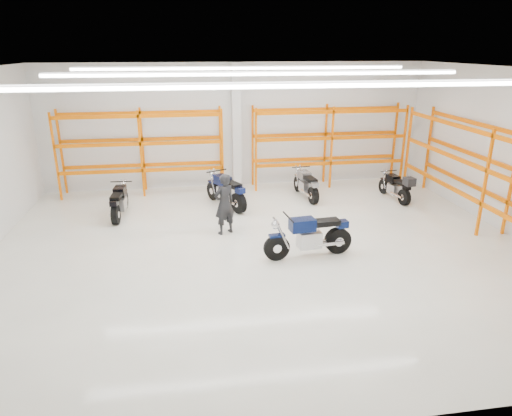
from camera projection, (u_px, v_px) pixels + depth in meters
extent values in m
plane|color=beige|center=(263.00, 249.00, 11.93)|extent=(14.00, 14.00, 0.00)
cube|color=white|center=(236.00, 126.00, 16.77)|extent=(14.00, 0.02, 4.50)
cube|color=white|center=(346.00, 285.00, 5.59)|extent=(14.00, 0.02, 4.50)
cube|color=white|center=(264.00, 70.00, 10.43)|extent=(14.00, 12.00, 0.02)
cube|color=white|center=(294.00, 85.00, 7.67)|extent=(10.00, 0.22, 0.10)
cube|color=white|center=(261.00, 73.00, 10.93)|extent=(10.00, 0.22, 0.10)
cube|color=white|center=(244.00, 68.00, 13.72)|extent=(10.00, 0.22, 0.10)
cylinder|color=black|center=(277.00, 248.00, 11.23)|extent=(0.66, 0.20, 0.65)
cylinder|color=black|center=(338.00, 240.00, 11.63)|extent=(0.69, 0.27, 0.68)
cylinder|color=silver|center=(277.00, 248.00, 11.23)|extent=(0.23, 0.18, 0.22)
cylinder|color=silver|center=(338.00, 240.00, 11.63)|extent=(0.26, 0.24, 0.24)
cube|color=#0A143E|center=(277.00, 236.00, 11.12)|extent=(0.41, 0.21, 0.07)
cube|color=#B7B7BC|center=(309.00, 239.00, 11.40)|extent=(0.61, 0.45, 0.41)
cube|color=#A5A5AA|center=(324.00, 242.00, 11.54)|extent=(0.77, 0.21, 0.09)
cube|color=#0A143E|center=(302.00, 225.00, 11.21)|extent=(0.65, 0.44, 0.31)
cube|color=black|center=(325.00, 222.00, 11.36)|extent=(0.75, 0.40, 0.13)
cube|color=#0A143E|center=(342.00, 224.00, 11.51)|extent=(0.31, 0.27, 0.17)
cylinder|color=black|center=(288.00, 217.00, 11.04)|extent=(0.12, 0.76, 0.04)
sphere|color=silver|center=(275.00, 225.00, 11.02)|extent=(0.21, 0.21, 0.21)
cylinder|color=silver|center=(329.00, 244.00, 11.39)|extent=(0.82, 0.19, 0.10)
cylinder|color=black|center=(125.00, 200.00, 14.88)|extent=(0.16, 0.58, 0.57)
cylinder|color=black|center=(116.00, 215.00, 13.53)|extent=(0.21, 0.60, 0.59)
cylinder|color=silver|center=(125.00, 200.00, 14.88)|extent=(0.15, 0.20, 0.19)
cylinder|color=silver|center=(116.00, 215.00, 13.53)|extent=(0.21, 0.22, 0.21)
cube|color=black|center=(124.00, 191.00, 14.78)|extent=(0.17, 0.35, 0.06)
cube|color=#B7B7BC|center=(120.00, 204.00, 14.14)|extent=(0.38, 0.52, 0.36)
cube|color=#A5A5AA|center=(118.00, 211.00, 13.83)|extent=(0.16, 0.68, 0.08)
cube|color=black|center=(120.00, 191.00, 14.18)|extent=(0.36, 0.56, 0.27)
cube|color=black|center=(116.00, 196.00, 13.68)|extent=(0.33, 0.65, 0.11)
cube|color=black|center=(114.00, 203.00, 13.33)|extent=(0.23, 0.26, 0.15)
cylinder|color=black|center=(121.00, 182.00, 14.42)|extent=(0.67, 0.08, 0.03)
sphere|color=silver|center=(123.00, 184.00, 14.74)|extent=(0.18, 0.18, 0.18)
cylinder|color=silver|center=(112.00, 211.00, 13.78)|extent=(0.14, 0.72, 0.09)
cylinder|color=black|center=(213.00, 191.00, 15.68)|extent=(0.40, 0.63, 0.64)
cylinder|color=black|center=(239.00, 203.00, 14.43)|extent=(0.47, 0.68, 0.67)
cylinder|color=silver|center=(213.00, 191.00, 15.68)|extent=(0.23, 0.26, 0.21)
cylinder|color=silver|center=(239.00, 203.00, 14.43)|extent=(0.30, 0.31, 0.24)
cube|color=#0D1647|center=(213.00, 182.00, 15.57)|extent=(0.32, 0.42, 0.06)
cube|color=#B7B7BC|center=(226.00, 193.00, 14.99)|extent=(0.59, 0.67, 0.41)
cube|color=#A5A5AA|center=(232.00, 200.00, 14.71)|extent=(0.45, 0.73, 0.09)
cube|color=#0D1647|center=(222.00, 180.00, 15.00)|extent=(0.59, 0.70, 0.30)
cube|color=black|center=(232.00, 184.00, 14.54)|extent=(0.60, 0.78, 0.13)
cube|color=#0D1647|center=(240.00, 190.00, 14.22)|extent=(0.34, 0.36, 0.17)
cylinder|color=black|center=(217.00, 171.00, 15.20)|extent=(0.69, 0.37, 0.04)
sphere|color=silver|center=(212.00, 174.00, 15.51)|extent=(0.20, 0.20, 0.20)
cylinder|color=silver|center=(229.00, 201.00, 14.58)|extent=(0.45, 0.76, 0.10)
cylinder|color=black|center=(298.00, 184.00, 16.59)|extent=(0.19, 0.59, 0.58)
cylinder|color=black|center=(313.00, 195.00, 15.28)|extent=(0.25, 0.62, 0.60)
cylinder|color=silver|center=(298.00, 184.00, 16.59)|extent=(0.16, 0.21, 0.19)
cylinder|color=silver|center=(313.00, 195.00, 15.28)|extent=(0.22, 0.23, 0.21)
cube|color=gray|center=(298.00, 176.00, 16.50)|extent=(0.19, 0.36, 0.06)
cube|color=#B7B7BC|center=(306.00, 187.00, 15.87)|extent=(0.41, 0.54, 0.37)
cube|color=#A5A5AA|center=(310.00, 192.00, 15.57)|extent=(0.20, 0.68, 0.08)
cube|color=gray|center=(304.00, 175.00, 15.91)|extent=(0.39, 0.58, 0.27)
cube|color=black|center=(310.00, 179.00, 15.42)|extent=(0.37, 0.67, 0.12)
cube|color=gray|center=(315.00, 185.00, 15.08)|extent=(0.24, 0.28, 0.15)
cylinder|color=black|center=(301.00, 167.00, 16.13)|extent=(0.67, 0.12, 0.03)
sphere|color=silver|center=(298.00, 169.00, 16.45)|extent=(0.18, 0.18, 0.18)
cylinder|color=silver|center=(306.00, 193.00, 15.50)|extent=(0.18, 0.73, 0.09)
cylinder|color=black|center=(384.00, 186.00, 16.37)|extent=(0.17, 0.54, 0.53)
cylinder|color=black|center=(404.00, 197.00, 15.17)|extent=(0.22, 0.56, 0.55)
cylinder|color=silver|center=(384.00, 186.00, 16.37)|extent=(0.14, 0.19, 0.18)
cylinder|color=silver|center=(404.00, 197.00, 15.17)|extent=(0.20, 0.21, 0.19)
cube|color=black|center=(384.00, 179.00, 16.28)|extent=(0.17, 0.33, 0.05)
cube|color=#B7B7BC|center=(394.00, 189.00, 15.71)|extent=(0.37, 0.49, 0.34)
cube|color=#A5A5AA|center=(399.00, 194.00, 15.44)|extent=(0.18, 0.63, 0.07)
cube|color=black|center=(393.00, 178.00, 15.74)|extent=(0.35, 0.53, 0.25)
cube|color=black|center=(401.00, 182.00, 15.29)|extent=(0.33, 0.61, 0.11)
cube|color=black|center=(407.00, 187.00, 14.98)|extent=(0.22, 0.25, 0.14)
cylinder|color=black|center=(389.00, 171.00, 15.95)|extent=(0.62, 0.10, 0.03)
sphere|color=silver|center=(384.00, 173.00, 16.24)|extent=(0.17, 0.17, 0.17)
cylinder|color=silver|center=(396.00, 195.00, 15.37)|extent=(0.15, 0.67, 0.08)
cube|color=black|center=(409.00, 182.00, 14.81)|extent=(0.34, 0.37, 0.26)
imported|color=black|center=(224.00, 204.00, 12.67)|extent=(0.76, 0.67, 1.75)
cube|color=white|center=(237.00, 127.00, 16.60)|extent=(0.32, 0.32, 4.50)
cube|color=orange|center=(61.00, 152.00, 16.01)|extent=(0.07, 0.07, 3.00)
cube|color=orange|center=(56.00, 157.00, 15.26)|extent=(0.07, 0.07, 3.00)
cube|color=orange|center=(143.00, 150.00, 16.41)|extent=(0.07, 0.07, 3.00)
cube|color=orange|center=(141.00, 155.00, 15.67)|extent=(0.07, 0.07, 3.00)
cube|color=orange|center=(221.00, 147.00, 16.82)|extent=(0.07, 0.07, 3.00)
cube|color=orange|center=(222.00, 152.00, 16.07)|extent=(0.07, 0.07, 3.00)
cube|color=orange|center=(144.00, 165.00, 16.60)|extent=(5.60, 0.07, 0.12)
cube|color=orange|center=(142.00, 170.00, 15.86)|extent=(5.60, 0.07, 0.12)
cube|color=orange|center=(142.00, 139.00, 16.29)|extent=(5.60, 0.07, 0.12)
cube|color=orange|center=(140.00, 144.00, 15.54)|extent=(5.60, 0.07, 0.12)
cube|color=orange|center=(140.00, 113.00, 15.97)|extent=(5.60, 0.07, 0.12)
cube|color=orange|center=(138.00, 116.00, 15.23)|extent=(5.60, 0.07, 0.12)
cube|color=orange|center=(253.00, 146.00, 16.99)|extent=(0.07, 0.07, 3.00)
cube|color=orange|center=(256.00, 151.00, 16.25)|extent=(0.07, 0.07, 3.00)
cube|color=orange|center=(325.00, 144.00, 17.40)|extent=(0.07, 0.07, 3.00)
cube|color=orange|center=(332.00, 148.00, 16.65)|extent=(0.07, 0.07, 3.00)
cube|color=orange|center=(394.00, 142.00, 17.80)|extent=(0.07, 0.07, 3.00)
cube|color=orange|center=(404.00, 146.00, 17.06)|extent=(0.07, 0.07, 3.00)
cube|color=orange|center=(324.00, 158.00, 17.59)|extent=(5.60, 0.07, 0.12)
cube|color=orange|center=(331.00, 163.00, 16.84)|extent=(5.60, 0.07, 0.12)
cube|color=orange|center=(326.00, 134.00, 17.27)|extent=(5.60, 0.07, 0.12)
cube|color=orange|center=(332.00, 138.00, 16.53)|extent=(5.60, 0.07, 0.12)
cube|color=orange|center=(327.00, 109.00, 16.96)|extent=(5.60, 0.07, 0.12)
cube|color=orange|center=(334.00, 112.00, 16.21)|extent=(5.60, 0.07, 0.12)
cube|color=orange|center=(512.00, 183.00, 12.43)|extent=(0.07, 0.07, 3.00)
cube|color=orange|center=(485.00, 184.00, 12.31)|extent=(0.07, 0.07, 3.00)
cube|color=orange|center=(428.00, 148.00, 16.62)|extent=(0.07, 0.07, 3.00)
cube|color=orange|center=(408.00, 149.00, 16.50)|extent=(0.07, 0.07, 3.00)
cube|color=orange|center=(508.00, 202.00, 12.62)|extent=(0.07, 9.00, 0.12)
cube|color=orange|center=(481.00, 204.00, 12.50)|extent=(0.07, 9.00, 0.12)
cube|color=orange|center=(487.00, 171.00, 12.19)|extent=(0.07, 9.00, 0.12)
cube|color=orange|center=(493.00, 136.00, 11.87)|extent=(0.07, 9.00, 0.12)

